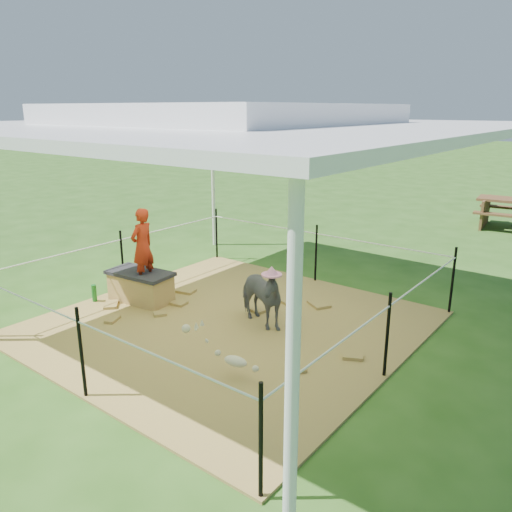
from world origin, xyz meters
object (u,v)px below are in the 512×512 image
Objects in this scene: foal at (236,359)px; woman at (142,240)px; straw_bale at (141,288)px; green_bottle at (94,293)px; pony at (258,296)px.

woman is at bearing 153.97° from foal.
woman is at bearing 0.00° from straw_bale.
foal is (2.60, -0.87, 0.02)m from straw_bale.
straw_bale is 0.78m from woman.
green_bottle is 0.26× the size of pony.
pony is at bearing 95.63° from woman.
pony is (1.84, 0.39, -0.56)m from woman.
straw_bale is at bearing 39.29° from green_bottle.
pony is 1.20× the size of foal.
woman reaches higher than pony.
straw_bale is 1.14× the size of foal.
foal reaches higher than straw_bale.
pony reaches higher than straw_bale.
pony is at bearing 110.78° from foal.
green_bottle is at bearing 126.27° from pony.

